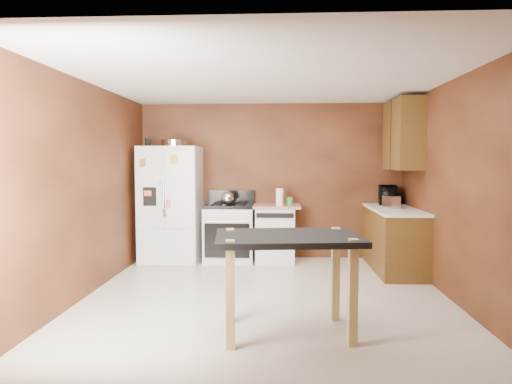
# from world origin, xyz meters

# --- Properties ---
(floor) EXTENTS (4.50, 4.50, 0.00)m
(floor) POSITION_xyz_m (0.00, 0.00, 0.00)
(floor) COLOR beige
(floor) RESTS_ON ground
(ceiling) EXTENTS (4.50, 4.50, 0.00)m
(ceiling) POSITION_xyz_m (0.00, 0.00, 2.50)
(ceiling) COLOR white
(ceiling) RESTS_ON ground
(wall_back) EXTENTS (4.20, 0.00, 4.20)m
(wall_back) POSITION_xyz_m (0.00, 2.25, 1.25)
(wall_back) COLOR brown
(wall_back) RESTS_ON ground
(wall_front) EXTENTS (4.20, 0.00, 4.20)m
(wall_front) POSITION_xyz_m (0.00, -2.25, 1.25)
(wall_front) COLOR brown
(wall_front) RESTS_ON ground
(wall_left) EXTENTS (0.00, 4.50, 4.50)m
(wall_left) POSITION_xyz_m (-2.10, 0.00, 1.25)
(wall_left) COLOR brown
(wall_left) RESTS_ON ground
(wall_right) EXTENTS (0.00, 4.50, 4.50)m
(wall_right) POSITION_xyz_m (2.10, 0.00, 1.25)
(wall_right) COLOR brown
(wall_right) RESTS_ON ground
(roasting_pan) EXTENTS (0.41, 0.41, 0.10)m
(roasting_pan) POSITION_xyz_m (-1.49, 1.90, 1.85)
(roasting_pan) COLOR silver
(roasting_pan) RESTS_ON refrigerator
(pen_cup) EXTENTS (0.09, 0.09, 0.13)m
(pen_cup) POSITION_xyz_m (-1.88, 1.80, 1.86)
(pen_cup) COLOR black
(pen_cup) RESTS_ON refrigerator
(kettle) EXTENTS (0.21, 0.21, 0.21)m
(kettle) POSITION_xyz_m (-0.65, 1.79, 1.00)
(kettle) COLOR silver
(kettle) RESTS_ON gas_range
(paper_towel) EXTENTS (0.13, 0.13, 0.27)m
(paper_towel) POSITION_xyz_m (0.15, 1.80, 1.02)
(paper_towel) COLOR white
(paper_towel) RESTS_ON dishwasher
(green_canister) EXTENTS (0.12, 0.12, 0.12)m
(green_canister) POSITION_xyz_m (0.30, 1.99, 0.95)
(green_canister) COLOR green
(green_canister) RESTS_ON dishwasher
(toaster) EXTENTS (0.23, 0.28, 0.18)m
(toaster) POSITION_xyz_m (1.75, 1.45, 0.99)
(toaster) COLOR silver
(toaster) RESTS_ON right_cabinets
(microwave) EXTENTS (0.40, 0.53, 0.27)m
(microwave) POSITION_xyz_m (1.84, 2.06, 1.03)
(microwave) COLOR black
(microwave) RESTS_ON right_cabinets
(refrigerator) EXTENTS (0.90, 0.80, 1.80)m
(refrigerator) POSITION_xyz_m (-1.55, 1.86, 0.90)
(refrigerator) COLOR white
(refrigerator) RESTS_ON ground
(gas_range) EXTENTS (0.76, 0.68, 1.10)m
(gas_range) POSITION_xyz_m (-0.64, 1.92, 0.46)
(gas_range) COLOR white
(gas_range) RESTS_ON ground
(dishwasher) EXTENTS (0.78, 0.63, 0.89)m
(dishwasher) POSITION_xyz_m (0.08, 1.95, 0.45)
(dishwasher) COLOR white
(dishwasher) RESTS_ON ground
(right_cabinets) EXTENTS (0.63, 1.58, 2.45)m
(right_cabinets) POSITION_xyz_m (1.84, 1.48, 0.91)
(right_cabinets) COLOR brown
(right_cabinets) RESTS_ON ground
(island) EXTENTS (1.38, 1.00, 0.93)m
(island) POSITION_xyz_m (0.22, -1.06, 0.78)
(island) COLOR black
(island) RESTS_ON ground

